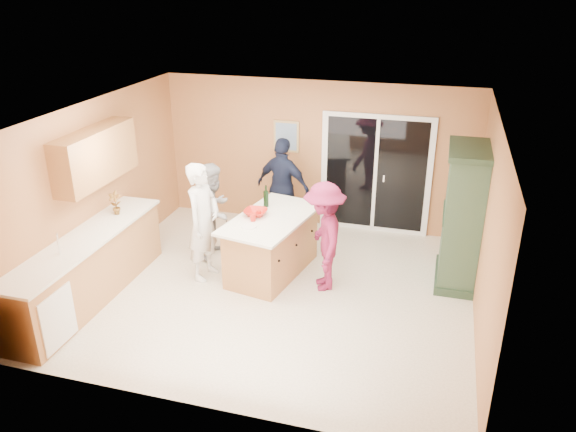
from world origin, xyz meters
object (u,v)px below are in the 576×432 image
(woman_navy, at_px, (283,187))
(woman_grey, at_px, (214,210))
(kitchen_island, at_px, (272,247))
(green_hutch, at_px, (462,219))
(woman_magenta, at_px, (324,237))
(woman_white, at_px, (203,222))

(woman_navy, bearing_deg, woman_grey, 67.57)
(kitchen_island, distance_m, green_hutch, 2.81)
(green_hutch, relative_size, woman_magenta, 1.28)
(woman_white, relative_size, woman_navy, 1.04)
(green_hutch, xyz_separation_m, woman_grey, (-3.77, -0.16, -0.23))
(green_hutch, bearing_deg, woman_magenta, -159.04)
(woman_white, bearing_deg, woman_grey, 18.63)
(kitchen_island, relative_size, green_hutch, 0.93)
(green_hutch, bearing_deg, woman_navy, 162.72)
(kitchen_island, bearing_deg, woman_navy, 110.45)
(green_hutch, xyz_separation_m, woman_magenta, (-1.86, -0.71, -0.20))
(green_hutch, bearing_deg, woman_white, -166.31)
(woman_navy, relative_size, woman_magenta, 1.07)
(woman_grey, distance_m, woman_magenta, 1.98)
(woman_grey, distance_m, woman_navy, 1.36)
(kitchen_island, xyz_separation_m, woman_white, (-0.93, -0.38, 0.46))
(kitchen_island, relative_size, woman_grey, 1.24)
(kitchen_island, height_order, woman_grey, woman_grey)
(kitchen_island, bearing_deg, woman_magenta, -2.73)
(woman_grey, bearing_deg, woman_magenta, -100.15)
(kitchen_island, distance_m, woman_magenta, 0.94)
(woman_white, bearing_deg, green_hutch, -68.31)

